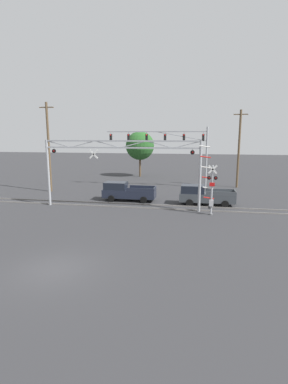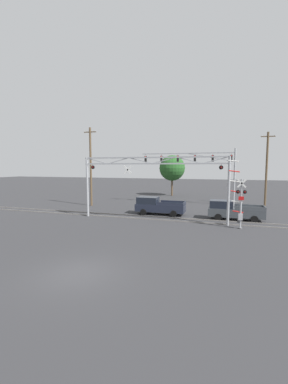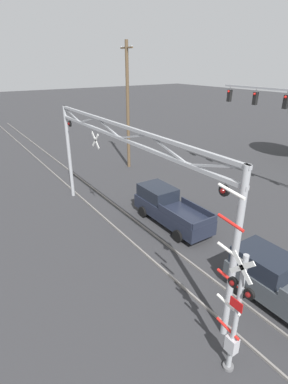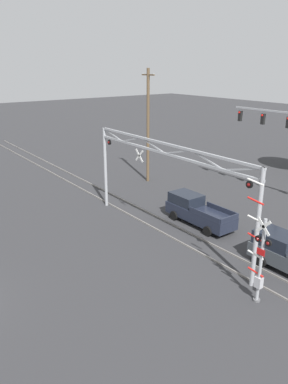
# 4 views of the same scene
# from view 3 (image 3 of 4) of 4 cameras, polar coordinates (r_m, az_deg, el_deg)

# --- Properties ---
(rail_track_near) EXTENTS (80.00, 0.08, 0.10)m
(rail_track_near) POSITION_cam_3_polar(r_m,az_deg,el_deg) (16.82, -3.17, -8.78)
(rail_track_near) COLOR gray
(rail_track_near) RESTS_ON ground_plane
(rail_track_far) EXTENTS (80.00, 0.08, 0.10)m
(rail_track_far) POSITION_cam_3_polar(r_m,az_deg,el_deg) (17.47, 0.91, -7.40)
(rail_track_far) COLOR gray
(rail_track_far) RESTS_ON ground_plane
(crossing_gantry) EXTENTS (14.85, 0.28, 6.40)m
(crossing_gantry) POSITION_cam_3_polar(r_m,az_deg,el_deg) (14.78, -4.55, 5.97)
(crossing_gantry) COLOR #9EA0A5
(crossing_gantry) RESTS_ON ground_plane
(crossing_signal_mast) EXTENTS (1.63, 0.35, 6.01)m
(crossing_signal_mast) POSITION_cam_3_polar(r_m,az_deg,el_deg) (9.88, 16.78, -21.40)
(crossing_signal_mast) COLOR #9EA0A5
(crossing_signal_mast) RESTS_ON ground_plane
(pickup_truck_lead) EXTENTS (5.54, 2.08, 1.96)m
(pickup_truck_lead) POSITION_cam_3_polar(r_m,az_deg,el_deg) (18.12, 4.68, -2.99)
(pickup_truck_lead) COLOR #1E2333
(pickup_truck_lead) RESTS_ON ground_plane
(pickup_truck_following) EXTENTS (5.43, 2.08, 1.96)m
(pickup_truck_following) POSITION_cam_3_polar(r_m,az_deg,el_deg) (13.40, 25.49, -16.22)
(pickup_truck_following) COLOR #3D4247
(pickup_truck_following) RESTS_ON ground_plane
(utility_pole_left) EXTENTS (1.80, 0.28, 10.69)m
(utility_pole_left) POSITION_cam_3_polar(r_m,az_deg,el_deg) (27.03, -3.11, 15.98)
(utility_pole_left) COLOR brown
(utility_pole_left) RESTS_ON ground_plane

